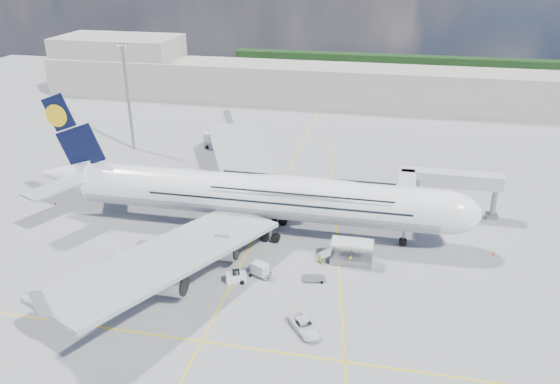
% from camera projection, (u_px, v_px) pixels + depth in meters
% --- Properties ---
extents(ground, '(300.00, 300.00, 0.00)m').
position_uv_depth(ground, '(243.00, 260.00, 87.09)').
color(ground, gray).
rests_on(ground, ground).
extents(taxi_line_main, '(0.25, 220.00, 0.01)m').
position_uv_depth(taxi_line_main, '(243.00, 260.00, 87.09)').
color(taxi_line_main, yellow).
rests_on(taxi_line_main, ground).
extents(taxi_line_cross, '(120.00, 0.25, 0.01)m').
position_uv_depth(taxi_line_cross, '(202.00, 341.00, 69.26)').
color(taxi_line_cross, yellow).
rests_on(taxi_line_cross, ground).
extents(taxi_line_diag, '(14.16, 99.06, 0.01)m').
position_uv_depth(taxi_line_diag, '(337.00, 239.00, 93.43)').
color(taxi_line_diag, yellow).
rests_on(taxi_line_diag, ground).
extents(airliner, '(77.26, 79.15, 23.71)m').
position_uv_depth(airliner, '(259.00, 196.00, 93.11)').
color(airliner, white).
rests_on(airliner, ground).
extents(jet_bridge, '(18.80, 12.10, 8.50)m').
position_uv_depth(jet_bridge, '(434.00, 184.00, 97.44)').
color(jet_bridge, '#B7B7BC').
rests_on(jet_bridge, ground).
extents(cargo_loader, '(8.53, 3.20, 3.67)m').
position_uv_depth(cargo_loader, '(350.00, 255.00, 86.06)').
color(cargo_loader, silver).
rests_on(cargo_loader, ground).
extents(light_mast, '(3.00, 0.70, 25.50)m').
position_uv_depth(light_mast, '(128.00, 96.00, 129.07)').
color(light_mast, gray).
rests_on(light_mast, ground).
extents(terminal, '(180.00, 16.00, 12.00)m').
position_uv_depth(terminal, '(323.00, 85.00, 169.27)').
color(terminal, '#B2AD9E').
rests_on(terminal, ground).
extents(hangar, '(40.00, 22.00, 18.00)m').
position_uv_depth(hangar, '(120.00, 63.00, 185.34)').
color(hangar, '#B2AD9E').
rests_on(hangar, ground).
extents(tree_line, '(160.00, 6.00, 8.00)m').
position_uv_depth(tree_line, '(445.00, 68.00, 202.87)').
color(tree_line, '#193814').
rests_on(tree_line, ground).
extents(dolly_row_a, '(2.98, 1.79, 1.80)m').
position_uv_depth(dolly_row_a, '(122.00, 258.00, 85.70)').
color(dolly_row_a, gray).
rests_on(dolly_row_a, ground).
extents(dolly_row_b, '(3.71, 2.44, 0.50)m').
position_uv_depth(dolly_row_b, '(112.00, 261.00, 85.99)').
color(dolly_row_b, gray).
rests_on(dolly_row_b, ground).
extents(dolly_row_c, '(2.99, 1.97, 1.75)m').
position_uv_depth(dolly_row_c, '(136.00, 291.00, 77.71)').
color(dolly_row_c, gray).
rests_on(dolly_row_c, ground).
extents(dolly_back, '(3.03, 2.17, 0.40)m').
position_uv_depth(dolly_back, '(145.00, 243.00, 91.46)').
color(dolly_back, gray).
rests_on(dolly_back, ground).
extents(dolly_nose_far, '(3.78, 3.07, 2.11)m').
position_uv_depth(dolly_nose_far, '(260.00, 269.00, 82.57)').
color(dolly_nose_far, gray).
rests_on(dolly_nose_far, ground).
extents(dolly_nose_near, '(3.57, 2.34, 0.48)m').
position_uv_depth(dolly_nose_near, '(314.00, 278.00, 81.75)').
color(dolly_nose_near, gray).
rests_on(dolly_nose_near, ground).
extents(baggage_tug, '(3.28, 2.36, 1.86)m').
position_uv_depth(baggage_tug, '(236.00, 277.00, 81.21)').
color(baggage_tug, white).
rests_on(baggage_tug, ground).
extents(catering_truck_inner, '(7.94, 3.69, 4.59)m').
position_uv_depth(catering_truck_inner, '(199.00, 184.00, 109.28)').
color(catering_truck_inner, gray).
rests_on(catering_truck_inner, ground).
extents(catering_truck_outer, '(7.37, 4.45, 4.11)m').
position_uv_depth(catering_truck_outer, '(217.00, 142.00, 133.16)').
color(catering_truck_outer, gray).
rests_on(catering_truck_outer, ground).
extents(service_van, '(5.52, 6.08, 1.57)m').
position_uv_depth(service_van, '(305.00, 326.00, 70.87)').
color(service_van, white).
rests_on(service_van, ground).
extents(crew_nose, '(0.76, 0.72, 1.75)m').
position_uv_depth(crew_nose, '(403.00, 225.00, 96.01)').
color(crew_nose, '#E0F91A').
rests_on(crew_nose, ground).
extents(crew_loader, '(1.02, 0.97, 1.67)m').
position_uv_depth(crew_loader, '(320.00, 260.00, 85.65)').
color(crew_loader, '#C3E618').
rests_on(crew_loader, ground).
extents(crew_wing, '(0.74, 1.13, 1.78)m').
position_uv_depth(crew_wing, '(140.00, 280.00, 80.44)').
color(crew_wing, '#E3EF19').
rests_on(crew_wing, ground).
extents(crew_van, '(0.71, 0.87, 1.54)m').
position_uv_depth(crew_van, '(350.00, 261.00, 85.40)').
color(crew_van, '#CADE17').
rests_on(crew_van, ground).
extents(crew_tug, '(1.24, 0.73, 1.90)m').
position_uv_depth(crew_tug, '(237.00, 277.00, 80.85)').
color(crew_tug, '#DEED19').
rests_on(crew_tug, ground).
extents(cone_nose, '(0.49, 0.49, 0.63)m').
position_uv_depth(cone_nose, '(493.00, 253.00, 88.41)').
color(cone_nose, '#EC490C').
rests_on(cone_nose, ground).
extents(cone_wing_left_inner, '(0.43, 0.43, 0.54)m').
position_uv_depth(cone_wing_left_inner, '(226.00, 179.00, 116.46)').
color(cone_wing_left_inner, '#EC490C').
rests_on(cone_wing_left_inner, ground).
extents(cone_wing_left_outer, '(0.49, 0.49, 0.63)m').
position_uv_depth(cone_wing_left_outer, '(227.00, 158.00, 127.57)').
color(cone_wing_left_outer, '#EC490C').
rests_on(cone_wing_left_outer, ground).
extents(cone_wing_right_inner, '(0.45, 0.45, 0.57)m').
position_uv_depth(cone_wing_right_inner, '(125.00, 288.00, 79.52)').
color(cone_wing_right_inner, '#EC490C').
rests_on(cone_wing_right_inner, ground).
extents(cone_wing_right_outer, '(0.42, 0.42, 0.54)m').
position_uv_depth(cone_wing_right_outer, '(85.00, 287.00, 79.77)').
color(cone_wing_right_outer, '#EC490C').
rests_on(cone_wing_right_outer, ground).
extents(cone_tail, '(0.43, 0.43, 0.55)m').
position_uv_depth(cone_tail, '(55.00, 203.00, 105.59)').
color(cone_tail, '#EC490C').
rests_on(cone_tail, ground).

